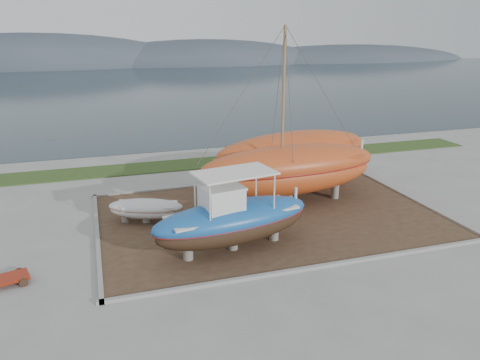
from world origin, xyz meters
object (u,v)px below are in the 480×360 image
object	(u,v)px
white_dinghy	(146,211)
orange_sailboat	(292,120)
blue_caique	(233,212)
red_trailer	(9,280)
orange_bare_hull	(293,160)

from	to	relation	value
white_dinghy	orange_sailboat	world-z (taller)	orange_sailboat
blue_caique	white_dinghy	distance (m)	5.78
blue_caique	red_trailer	world-z (taller)	blue_caique
blue_caique	orange_bare_hull	distance (m)	9.80
orange_sailboat	red_trailer	size ratio (longest dim) A/B	4.75
blue_caique	orange_bare_hull	size ratio (longest dim) A/B	0.72
blue_caique	orange_sailboat	world-z (taller)	orange_sailboat
orange_bare_hull	red_trailer	bearing A→B (deg)	-162.69
orange_sailboat	orange_bare_hull	world-z (taller)	orange_sailboat
orange_sailboat	red_trailer	bearing A→B (deg)	-164.89
blue_caique	orange_sailboat	distance (m)	7.30
blue_caique	orange_bare_hull	xyz separation A→B (m)	(6.31, 7.51, -0.10)
blue_caique	white_dinghy	size ratio (longest dim) A/B	1.94
blue_caique	red_trailer	size ratio (longest dim) A/B	3.41
orange_sailboat	orange_bare_hull	xyz separation A→B (m)	(1.53, 2.95, -3.22)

